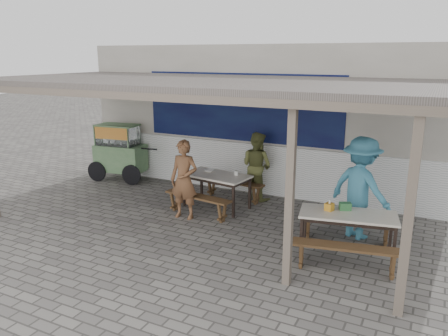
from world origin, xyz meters
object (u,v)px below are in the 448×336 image
bench_right_wall (347,223)px  table_left (216,178)px  bench_left_street (198,201)px  bench_right_street (346,252)px  patron_wall_side (257,166)px  tissue_box (329,207)px  bench_left_wall (233,185)px  vendor_cart (119,150)px  donation_box (345,206)px  condiment_bowl (210,170)px  table_right (348,218)px  patron_street_side (184,180)px  patron_right_table (361,188)px  condiment_jar (236,173)px

bench_right_wall → table_left: bearing=158.3°
bench_left_street → bench_right_street: same height
table_left → patron_wall_side: (0.55, 0.95, 0.11)m
tissue_box → bench_left_wall: bearing=145.3°
vendor_cart → donation_box: vendor_cart is taller
bench_left_wall → condiment_bowl: (-0.35, -0.50, 0.44)m
table_right → donation_box: bearing=109.2°
bench_right_street → condiment_bowl: 3.95m
table_left → condiment_bowl: condiment_bowl is taller
bench_right_wall → condiment_bowl: (-3.18, 0.72, 0.43)m
table_right → patron_wall_side: bearing=128.7°
bench_right_street → patron_wall_side: 3.79m
bench_left_wall → vendor_cart: vendor_cart is taller
table_left → vendor_cart: 3.42m
table_right → bench_right_wall: size_ratio=0.99×
vendor_cart → patron_street_side: (3.02, -1.65, 0.00)m
patron_wall_side → condiment_bowl: patron_wall_side is taller
table_right → patron_right_table: bearing=77.4°
table_right → condiment_jar: 2.94m
donation_box → condiment_jar: (-2.54, 1.16, -0.02)m
condiment_jar → bench_left_wall: bearing=121.9°
table_left → patron_right_table: patron_right_table is taller
bench_right_wall → patron_right_table: bearing=53.3°
condiment_bowl → patron_street_side: bearing=-92.4°
table_left → table_right: same height
table_left → donation_box: size_ratio=8.04×
vendor_cart → bench_right_street: bearing=-28.7°
table_left → patron_street_side: 0.91m
donation_box → patron_right_table: bearing=81.7°
vendor_cart → patron_street_side: patron_street_side is taller
patron_wall_side → vendor_cart: bearing=18.9°
patron_right_table → donation_box: bearing=107.7°
table_right → bench_right_street: (0.12, -0.61, -0.33)m
bench_right_wall → patron_right_table: 0.68m
bench_left_street → condiment_jar: (0.50, 0.81, 0.46)m
table_left → tissue_box: size_ratio=12.07×
vendor_cart → condiment_bowl: (3.06, -0.64, -0.04)m
bench_left_street → tissue_box: tissue_box is taller
patron_street_side → condiment_bowl: (0.04, 1.01, -0.04)m
bench_left_wall → condiment_bowl: 0.75m
table_left → bench_right_street: bearing=-21.2°
patron_wall_side → donation_box: bearing=157.4°
vendor_cart → patron_wall_side: (3.87, 0.15, -0.03)m
bench_left_wall → bench_right_street: bearing=-30.4°
bench_left_street → patron_wall_side: (0.64, 1.61, 0.45)m
bench_right_wall → condiment_jar: condiment_jar is taller
table_left → condiment_jar: condiment_jar is taller
patron_street_side → condiment_bowl: size_ratio=7.52×
donation_box → bench_left_street: bearing=173.4°
table_left → vendor_cart: bearing=174.4°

